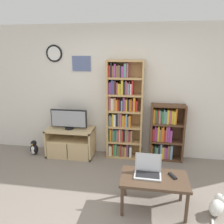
{
  "coord_description": "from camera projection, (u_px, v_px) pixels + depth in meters",
  "views": [
    {
      "loc": [
        0.52,
        -2.24,
        2.08
      ],
      "look_at": [
        -0.01,
        1.1,
        1.15
      ],
      "focal_mm": 35.0,
      "sensor_mm": 36.0,
      "label": 1
    }
  ],
  "objects": [
    {
      "name": "cat",
      "position": [
        217.0,
        206.0,
        2.87
      ],
      "size": [
        0.29,
        0.49,
        0.28
      ],
      "rotation": [
        0.0,
        0.0,
        -0.6
      ],
      "color": "white",
      "rests_on": "ground_plane"
    },
    {
      "name": "coffee_table",
      "position": [
        154.0,
        181.0,
        2.92
      ],
      "size": [
        0.89,
        0.52,
        0.47
      ],
      "color": "#4C3828",
      "rests_on": "ground_plane"
    },
    {
      "name": "television",
      "position": [
        69.0,
        119.0,
        4.35
      ],
      "size": [
        0.73,
        0.18,
        0.4
      ],
      "color": "black",
      "rests_on": "tv_stand"
    },
    {
      "name": "ground_plane",
      "position": [
        99.0,
        222.0,
        2.77
      ],
      "size": [
        18.0,
        18.0,
        0.0
      ],
      "primitive_type": "plane",
      "color": "gray"
    },
    {
      "name": "remote_near_laptop",
      "position": [
        173.0,
        176.0,
        2.92
      ],
      "size": [
        0.11,
        0.16,
        0.02
      ],
      "rotation": [
        0.0,
        0.0,
        3.61
      ],
      "color": "black",
      "rests_on": "coffee_table"
    },
    {
      "name": "bookshelf_short",
      "position": [
        165.0,
        133.0,
        4.26
      ],
      "size": [
        0.64,
        0.26,
        1.12
      ],
      "color": "brown",
      "rests_on": "ground_plane"
    },
    {
      "name": "wall_back",
      "position": [
        119.0,
        92.0,
        4.35
      ],
      "size": [
        6.9,
        0.09,
        2.6
      ],
      "color": "silver",
      "rests_on": "ground_plane"
    },
    {
      "name": "laptop",
      "position": [
        148.0,
        170.0,
        2.97
      ],
      "size": [
        0.37,
        0.29,
        0.26
      ],
      "rotation": [
        0.0,
        0.0,
        -0.03
      ],
      "color": "#B7BABC",
      "rests_on": "coffee_table"
    },
    {
      "name": "bookshelf_tall",
      "position": [
        123.0,
        112.0,
        4.27
      ],
      "size": [
        0.7,
        0.28,
        1.94
      ],
      "color": "tan",
      "rests_on": "ground_plane"
    },
    {
      "name": "penguin_figurine",
      "position": [
        34.0,
        148.0,
        4.55
      ],
      "size": [
        0.17,
        0.15,
        0.31
      ],
      "color": "black",
      "rests_on": "ground_plane"
    },
    {
      "name": "tv_stand",
      "position": [
        71.0,
        142.0,
        4.47
      ],
      "size": [
        0.94,
        0.48,
        0.58
      ],
      "color": "tan",
      "rests_on": "ground_plane"
    }
  ]
}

